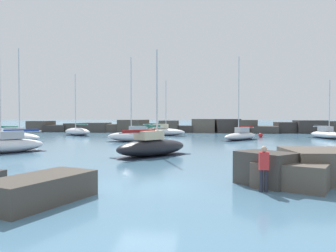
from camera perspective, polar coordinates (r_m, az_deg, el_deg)
The scene contains 14 objects.
ground_plane at distance 13.99m, azimuth -3.73°, elevation -10.32°, with size 600.00×600.00×0.00m, color teal.
open_sea_beyond at distance 121.04m, azimuth 5.21°, elevation 0.25°, with size 400.00×116.00×0.01m.
breakwater_jetty at distance 60.73m, azimuth 4.95°, elevation -0.20°, with size 66.02×6.52×2.48m.
foreground_rocks at distance 14.01m, azimuth 9.80°, elevation -7.91°, with size 20.58×8.79×1.41m.
sailboat_moored_0 at distance 41.68m, azimuth 12.57°, elevation -1.56°, with size 5.40×6.30×10.27m.
sailboat_moored_2 at distance 37.92m, azimuth -5.64°, elevation -1.71°, with size 6.70×2.03×9.72m.
sailboat_moored_3 at distance 24.16m, azimuth -2.82°, elevation -3.58°, with size 5.79×6.32×7.88m.
sailboat_moored_4 at distance 52.56m, azimuth -15.52°, elevation -0.91°, with size 6.16×5.30×9.50m.
sailboat_moored_5 at distance 48.30m, azimuth 25.89°, elevation -1.27°, with size 3.61×6.61×7.71m.
sailboat_moored_6 at distance 29.18m, azimuth -26.24°, elevation -2.95°, with size 5.22×5.95×7.54m.
sailboat_moored_7 at distance 50.51m, azimuth -0.97°, elevation -0.91°, with size 7.62×4.30×8.43m.
sailboat_moored_8 at distance 41.98m, azimuth -24.93°, elevation -1.61°, with size 7.24×4.15×10.76m.
mooring_buoy_orange_near at distance 47.39m, azimuth 15.83°, elevation -1.56°, with size 0.62×0.62×0.82m.
person_on_rocks at distance 13.15m, azimuth 16.35°, elevation -6.74°, with size 0.36×0.23×1.77m.
Camera 1 is at (2.40, -13.47, 2.89)m, focal length 35.00 mm.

